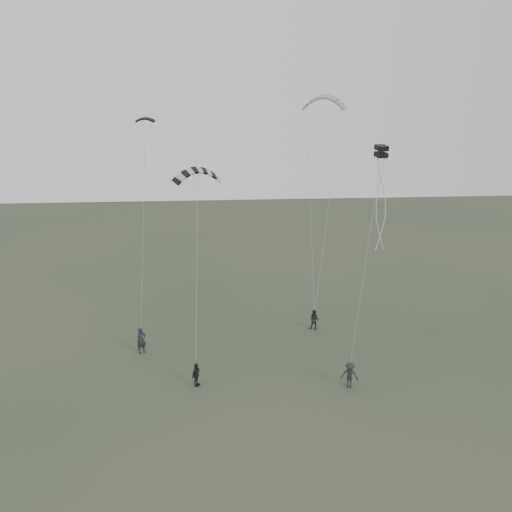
{
  "coord_description": "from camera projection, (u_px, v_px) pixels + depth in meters",
  "views": [
    {
      "loc": [
        -2.62,
        -29.32,
        17.36
      ],
      "look_at": [
        0.55,
        5.43,
        7.12
      ],
      "focal_mm": 35.0,
      "sensor_mm": 36.0,
      "label": 1
    }
  ],
  "objects": [
    {
      "name": "flyer_center",
      "position": [
        196.0,
        375.0,
        32.45
      ],
      "size": [
        0.79,
        1.01,
        1.6
      ],
      "primitive_type": "imported",
      "rotation": [
        0.0,
        0.0,
        1.08
      ],
      "color": "black",
      "rests_on": "ground"
    },
    {
      "name": "ground",
      "position": [
        255.0,
        382.0,
        33.13
      ],
      "size": [
        140.0,
        140.0,
        0.0
      ],
      "primitive_type": "plane",
      "color": "#2F3C29",
      "rests_on": "ground"
    },
    {
      "name": "flyer_far",
      "position": [
        350.0,
        375.0,
        32.24
      ],
      "size": [
        1.27,
        0.96,
        1.75
      ],
      "primitive_type": "imported",
      "rotation": [
        0.0,
        0.0,
        -0.31
      ],
      "color": "#232428",
      "rests_on": "ground"
    },
    {
      "name": "kite_box",
      "position": [
        381.0,
        151.0,
        32.23
      ],
      "size": [
        0.86,
        0.94,
        0.84
      ],
      "primitive_type": null,
      "rotation": [
        0.16,
        0.0,
        0.22
      ],
      "color": "black",
      "rests_on": "flyer_far"
    },
    {
      "name": "flyer_right",
      "position": [
        314.0,
        320.0,
        40.77
      ],
      "size": [
        1.03,
        0.96,
        1.7
      ],
      "primitive_type": "imported",
      "rotation": [
        0.0,
        0.0,
        -0.49
      ],
      "color": "#28282D",
      "rests_on": "ground"
    },
    {
      "name": "kite_striped",
      "position": [
        197.0,
        170.0,
        34.67
      ],
      "size": [
        3.57,
        2.29,
        1.5
      ],
      "primitive_type": null,
      "rotation": [
        0.36,
        0.0,
        0.34
      ],
      "color": "black",
      "rests_on": "flyer_center"
    },
    {
      "name": "kite_dark_small",
      "position": [
        145.0,
        119.0,
        36.92
      ],
      "size": [
        1.48,
        0.68,
        0.59
      ],
      "primitive_type": null,
      "rotation": [
        0.28,
        0.0,
        -0.09
      ],
      "color": "black",
      "rests_on": "flyer_left"
    },
    {
      "name": "flyer_left",
      "position": [
        141.0,
        340.0,
        36.83
      ],
      "size": [
        0.86,
        0.78,
        1.98
      ],
      "primitive_type": "imported",
      "rotation": [
        0.0,
        0.0,
        0.54
      ],
      "color": "#222228",
      "rests_on": "ground"
    },
    {
      "name": "kite_pale_large",
      "position": [
        324.0,
        97.0,
        42.0
      ],
      "size": [
        3.92,
        2.67,
        1.73
      ],
      "primitive_type": null,
      "rotation": [
        0.29,
        0.0,
        -0.42
      ],
      "color": "#9C9FA1",
      "rests_on": "flyer_right"
    }
  ]
}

